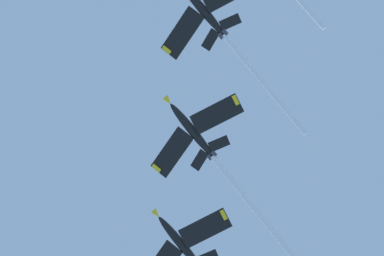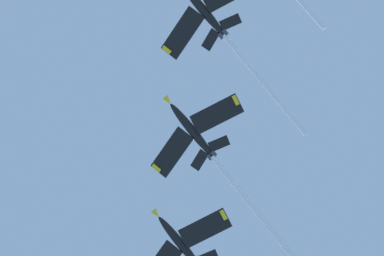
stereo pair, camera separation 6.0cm
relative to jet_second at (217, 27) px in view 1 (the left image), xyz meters
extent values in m
ellipsoid|color=black|center=(-0.91, -3.61, 1.59)|extent=(4.37, 11.61, 5.97)
ellipsoid|color=black|center=(-1.32, -5.25, 2.97)|extent=(1.68, 3.08, 1.93)
cube|color=black|center=(-5.88, -1.65, 1.18)|extent=(9.54, 7.23, 1.60)
cube|color=yellow|center=(-9.78, -0.33, 1.17)|extent=(1.42, 1.83, 0.82)
cube|color=black|center=(2.42, 0.29, -0.38)|extent=(3.71, 1.96, 0.86)
cube|color=black|center=(-2.00, 1.40, -0.38)|extent=(3.96, 3.37, 0.86)
cube|color=yellow|center=(0.30, 1.20, 0.99)|extent=(0.98, 3.25, 3.52)
cylinder|color=#38383D|center=(0.82, 1.41, -0.79)|extent=(1.08, 1.39, 1.13)
cylinder|color=#38383D|center=(-0.05, 1.63, -0.79)|extent=(1.08, 1.39, 1.13)
cylinder|color=white|center=(2.89, 11.52, -5.20)|extent=(5.78, 20.14, 9.41)
ellipsoid|color=black|center=(-12.14, 13.40, -3.79)|extent=(4.40, 11.64, 5.86)
cone|color=yellow|center=(-13.66, 7.41, -1.22)|extent=(1.64, 2.17, 1.72)
ellipsoid|color=black|center=(-12.56, 11.75, -2.43)|extent=(1.69, 3.09, 1.91)
cube|color=black|center=(-6.83, 12.78, -4.19)|extent=(9.01, 3.44, 1.57)
cube|color=yellow|center=(-2.78, 12.09, -4.19)|extent=(0.71, 1.71, 0.80)
cube|color=black|center=(-17.10, 15.38, -4.19)|extent=(9.54, 7.25, 1.57)
cube|color=yellow|center=(-21.00, 16.70, -4.19)|extent=(1.42, 1.84, 0.80)
cube|color=black|center=(-8.79, 17.32, -5.71)|extent=(3.71, 1.96, 0.84)
cube|color=black|center=(-13.21, 18.44, -5.71)|extent=(3.96, 3.38, 0.84)
cube|color=yellow|center=(-10.92, 18.22, -4.34)|extent=(0.98, 3.23, 3.51)
cylinder|color=#38383D|center=(-10.40, 18.45, -6.11)|extent=(1.08, 1.39, 1.12)
cylinder|color=#38383D|center=(-11.27, 18.67, -6.11)|extent=(1.08, 1.39, 1.12)
cylinder|color=white|center=(-8.04, 29.56, -10.82)|extent=(6.61, 22.29, 10.25)
ellipsoid|color=black|center=(-22.81, 29.21, -10.05)|extent=(4.62, 11.66, 5.70)
cone|color=yellow|center=(-24.46, 23.21, -7.57)|extent=(1.67, 2.18, 1.71)
ellipsoid|color=black|center=(-23.27, 27.55, -8.71)|extent=(1.74, 3.09, 1.87)
cube|color=black|center=(-17.51, 28.50, -10.43)|extent=(9.08, 3.63, 1.52)
cube|color=yellow|center=(-13.47, 27.72, -10.43)|extent=(0.74, 1.73, 0.78)
camera|label=1|loc=(6.19, -20.71, -116.21)|focal=63.38mm
camera|label=2|loc=(6.14, -20.74, -116.21)|focal=63.38mm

